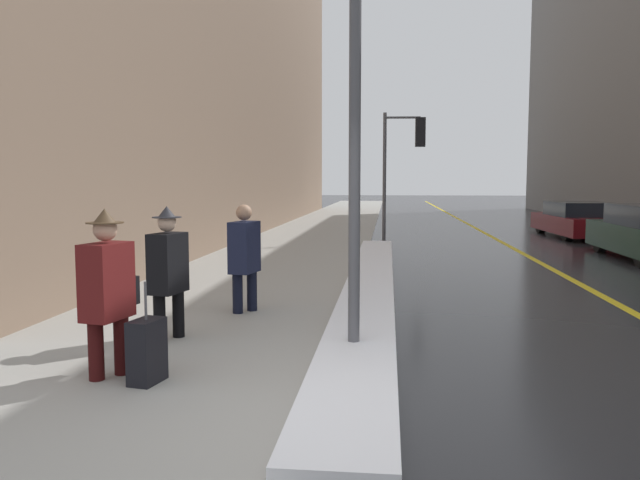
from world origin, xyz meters
TOP-DOWN VIEW (x-y plane):
  - ground_plane at (0.00, 0.00)m, footprint 160.00×160.00m
  - sidewalk_slab at (-2.00, 15.00)m, footprint 4.00×80.00m
  - road_centre_stripe at (4.00, 15.00)m, footprint 0.16×80.00m
  - snow_bank_curb at (0.23, 5.88)m, footprint 0.78×13.95m
  - building_facade_left at (-7.00, 20.00)m, footprint 6.00×36.00m
  - lamp_post at (0.19, 1.83)m, footprint 0.28×0.28m
  - traffic_light_near at (1.06, 15.27)m, footprint 1.31×0.35m
  - pedestrian_in_fedora at (-2.07, 1.01)m, footprint 0.38×0.73m
  - pedestrian_trailing at (-2.01, 2.46)m, footprint 0.37×0.53m
  - pedestrian_nearside at (-1.47, 4.05)m, footprint 0.38×0.73m
  - parked_car_maroon at (6.86, 17.12)m, footprint 2.05×4.85m
  - rolling_suitcase at (-1.65, 0.88)m, footprint 0.29×0.40m

SIDE VIEW (x-z plane):
  - ground_plane at x=0.00m, z-range 0.00..0.00m
  - road_centre_stripe at x=4.00m, z-range 0.00..0.00m
  - sidewalk_slab at x=-2.00m, z-range 0.00..0.01m
  - snow_bank_curb at x=0.23m, z-range 0.00..0.21m
  - rolling_suitcase at x=-1.65m, z-range -0.17..0.78m
  - parked_car_maroon at x=6.86m, z-range -0.03..1.15m
  - pedestrian_nearside at x=-1.47m, z-range 0.08..1.62m
  - pedestrian_trailing at x=-2.01m, z-range 0.07..1.64m
  - pedestrian_in_fedora at x=-2.07m, z-range 0.07..1.68m
  - lamp_post at x=0.19m, z-range 0.46..4.71m
  - traffic_light_near at x=1.06m, z-range 0.89..4.87m
  - building_facade_left at x=-7.00m, z-range 0.00..15.99m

